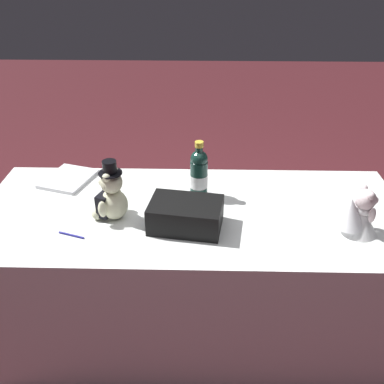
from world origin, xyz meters
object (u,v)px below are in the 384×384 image
at_px(teddy_bear_bride, 359,214).
at_px(teddy_bear_groom, 111,197).
at_px(guestbook, 68,179).
at_px(signing_pen, 70,235).
at_px(gift_case_black, 186,215).
at_px(champagne_bottle, 199,173).

bearing_deg(teddy_bear_bride, teddy_bear_groom, 175.11).
height_order(teddy_bear_groom, teddy_bear_bride, teddy_bear_groom).
distance_m(teddy_bear_bride, guestbook, 1.41).
relative_size(teddy_bear_groom, signing_pen, 2.29).
bearing_deg(teddy_bear_bride, signing_pen, -177.44).
xyz_separation_m(teddy_bear_groom, gift_case_black, (0.33, -0.06, -0.05)).
distance_m(teddy_bear_groom, signing_pen, 0.23).
relative_size(teddy_bear_bride, guestbook, 0.83).
bearing_deg(guestbook, teddy_bear_bride, -0.38).
relative_size(teddy_bear_bride, champagne_bottle, 0.76).
xyz_separation_m(teddy_bear_bride, guestbook, (-1.35, 0.43, -0.08)).
xyz_separation_m(teddy_bear_groom, champagne_bottle, (0.38, 0.20, 0.02)).
bearing_deg(signing_pen, teddy_bear_bride, 2.56).
height_order(teddy_bear_bride, guestbook, teddy_bear_bride).
bearing_deg(champagne_bottle, gift_case_black, -101.30).
relative_size(teddy_bear_groom, teddy_bear_bride, 1.32).
distance_m(teddy_bear_groom, champagne_bottle, 0.43).
xyz_separation_m(signing_pen, gift_case_black, (0.48, 0.08, 0.06)).
height_order(champagne_bottle, signing_pen, champagne_bottle).
bearing_deg(teddy_bear_bride, guestbook, 162.48).
xyz_separation_m(teddy_bear_bride, gift_case_black, (-0.72, 0.03, -0.03)).
bearing_deg(teddy_bear_bride, gift_case_black, 177.95).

